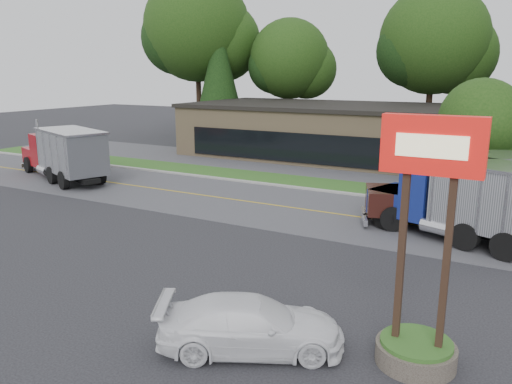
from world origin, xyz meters
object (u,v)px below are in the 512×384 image
dump_truck_red (64,152)px  dump_truck_blue (468,199)px  dump_truck_maroon (469,188)px  rally_car (251,325)px  bilo_sign (421,285)px

dump_truck_red → dump_truck_blue: 24.37m
dump_truck_maroon → rally_car: 14.15m
dump_truck_red → dump_truck_blue: bearing=-160.4°
dump_truck_red → rally_car: dump_truck_red is taller
bilo_sign → dump_truck_blue: bearing=90.5°
dump_truck_blue → rally_car: (-3.69, -11.63, -1.12)m
rally_car → dump_truck_red: bearing=31.9°
dump_truck_red → rally_car: (20.67, -12.13, -1.13)m
bilo_sign → dump_truck_red: bearing=156.2°
bilo_sign → rally_car: size_ratio=1.27×
dump_truck_blue → bilo_sign: bearing=109.7°
dump_truck_red → bilo_sign: bearing=177.0°
dump_truck_red → dump_truck_blue: size_ratio=1.26×
dump_truck_maroon → rally_car: (-3.50, -13.66, -1.13)m
bilo_sign → dump_truck_red: size_ratio=0.61×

